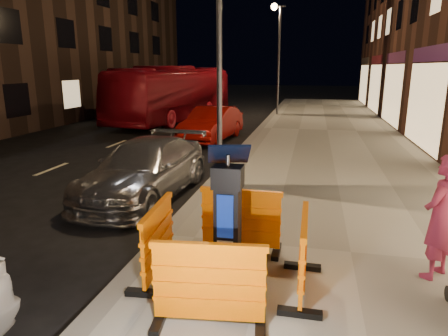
% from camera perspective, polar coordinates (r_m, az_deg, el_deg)
% --- Properties ---
extents(ground_plane, '(120.00, 120.00, 0.00)m').
position_cam_1_polar(ground_plane, '(6.93, -8.43, -10.52)').
color(ground_plane, black).
rests_on(ground_plane, ground).
extents(sidewalk, '(6.00, 60.00, 0.15)m').
position_cam_1_polar(sidewalk, '(6.53, 17.60, -11.95)').
color(sidewalk, gray).
rests_on(sidewalk, ground).
extents(kerb, '(0.30, 60.00, 0.15)m').
position_cam_1_polar(kerb, '(6.89, -8.45, -9.95)').
color(kerb, slate).
rests_on(kerb, ground).
extents(parking_kiosk, '(0.57, 0.57, 1.75)m').
position_cam_1_polar(parking_kiosk, '(5.06, 0.53, -7.31)').
color(parking_kiosk, black).
rests_on(parking_kiosk, sidewalk).
extents(barrier_front, '(1.30, 0.67, 0.97)m').
position_cam_1_polar(barrier_front, '(4.40, -2.17, -16.46)').
color(barrier_front, '#F66C00').
rests_on(barrier_front, sidewalk).
extents(barrier_back, '(1.26, 0.53, 0.97)m').
position_cam_1_polar(barrier_back, '(6.07, 2.40, -7.47)').
color(barrier_back, '#F66C00').
rests_on(barrier_back, sidewalk).
extents(barrier_kerbside, '(0.60, 1.28, 0.97)m').
position_cam_1_polar(barrier_kerbside, '(5.47, -9.41, -10.18)').
color(barrier_kerbside, '#F66C00').
rests_on(barrier_kerbside, sidewalk).
extents(barrier_bldgside, '(0.52, 1.25, 0.97)m').
position_cam_1_polar(barrier_bldgside, '(5.12, 11.20, -12.04)').
color(barrier_bldgside, '#F66C00').
rests_on(barrier_bldgside, sidewalk).
extents(car_silver, '(2.05, 4.48, 1.27)m').
position_cam_1_polar(car_silver, '(9.38, -11.07, -3.91)').
color(car_silver, '#A7A7AC').
rests_on(car_silver, ground).
extents(car_red, '(1.87, 4.21, 1.34)m').
position_cam_1_polar(car_red, '(16.13, -1.73, 3.96)').
color(car_red, maroon).
rests_on(car_red, ground).
extents(bus_doubledecker, '(3.81, 10.76, 2.93)m').
position_cam_1_polar(bus_doubledecker, '(22.40, -6.90, 6.77)').
color(bus_doubledecker, maroon).
rests_on(bus_doubledecker, ground).
extents(man, '(0.70, 0.73, 1.68)m').
position_cam_1_polar(man, '(5.93, 28.54, -6.20)').
color(man, '#8F2544').
rests_on(man, sidewalk).
extents(street_lamp_mid, '(0.12, 0.12, 6.00)m').
position_cam_1_polar(street_lamp_mid, '(9.09, -0.68, 15.94)').
color(street_lamp_mid, '#3F3F44').
rests_on(street_lamp_mid, sidewalk).
extents(street_lamp_far, '(0.12, 0.12, 6.00)m').
position_cam_1_polar(street_lamp_far, '(23.94, 7.82, 14.78)').
color(street_lamp_far, '#3F3F44').
rests_on(street_lamp_far, sidewalk).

